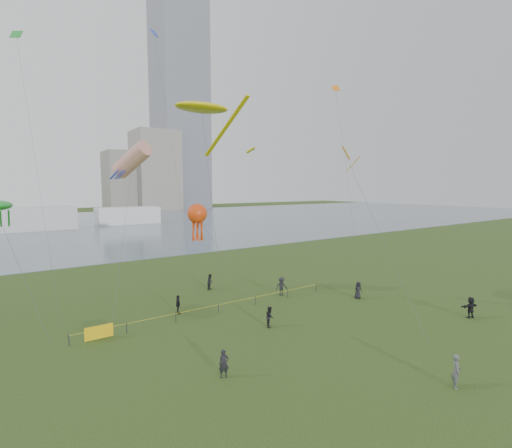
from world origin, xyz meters
TOP-DOWN VIEW (x-y plane):
  - ground_plane at (0.00, 0.00)m, footprint 400.00×400.00m
  - lake at (0.00, 100.00)m, footprint 400.00×120.00m
  - tower at (62.00, 168.00)m, footprint 24.00×24.00m
  - building_mid at (46.00, 162.00)m, footprint 20.00×20.00m
  - building_low at (32.00, 168.00)m, footprint 16.00×18.00m
  - pavilion_left at (-12.00, 95.00)m, footprint 22.00×8.00m
  - pavilion_right at (14.00, 98.00)m, footprint 18.00×7.00m
  - fence at (-8.69, 12.18)m, footprint 24.07×0.07m
  - kite_flyer at (2.32, -6.21)m, footprint 0.83×0.78m
  - spectator_a at (-0.75, 6.98)m, footprint 0.97×1.01m
  - spectator_b at (5.39, 13.13)m, footprint 1.40×1.08m
  - spectator_c at (-5.58, 14.03)m, footprint 0.66×1.05m
  - spectator_d at (11.09, 7.95)m, footprint 0.97×0.79m
  - spectator_e at (14.57, -1.24)m, footprint 1.76×1.00m
  - spectator_f at (-7.76, 2.18)m, footprint 0.70×0.56m
  - spectator_g at (0.44, 19.35)m, footprint 1.06×1.02m
  - kite_stingray at (-2.19, 15.47)m, footprint 5.21×10.10m
  - kite_windsock at (-6.58, 22.80)m, footprint 6.21×10.47m
  - kite_octopus at (-0.88, 19.61)m, footprint 3.61×8.04m
  - kite_delta at (8.63, 7.30)m, footprint 3.10×10.95m
  - small_kites at (-1.01, 21.14)m, footprint 33.44×8.06m

SIDE VIEW (x-z plane):
  - ground_plane at x=0.00m, z-range 0.00..0.00m
  - lake at x=0.00m, z-range -0.02..0.06m
  - fence at x=-8.69m, z-range 0.03..1.08m
  - spectator_a at x=-0.75m, z-range 0.00..1.65m
  - spectator_f at x=-7.76m, z-range 0.00..1.66m
  - spectator_c at x=-5.58m, z-range 0.00..1.67m
  - spectator_d at x=11.09m, z-range 0.00..1.72m
  - spectator_g at x=0.44m, z-range 0.00..1.72m
  - spectator_e at x=14.57m, z-range 0.00..1.81m
  - spectator_b at x=5.39m, z-range 0.00..1.91m
  - kite_flyer at x=2.32m, z-range 0.00..1.91m
  - pavilion_right at x=14.00m, z-range 0.00..5.00m
  - pavilion_left at x=-12.00m, z-range 0.00..6.00m
  - kite_octopus at x=-0.88m, z-range 3.57..12.99m
  - kite_delta at x=8.63m, z-range 6.12..21.05m
  - kite_windsock at x=-6.58m, z-range 6.00..21.86m
  - building_low at x=32.00m, z-range 0.00..28.00m
  - kite_stingray at x=-2.19m, z-range 8.95..27.80m
  - building_mid at x=46.00m, z-range 0.00..38.00m
  - small_kites at x=-1.01m, z-range 22.41..27.44m
  - tower at x=62.00m, z-range 0.00..120.00m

